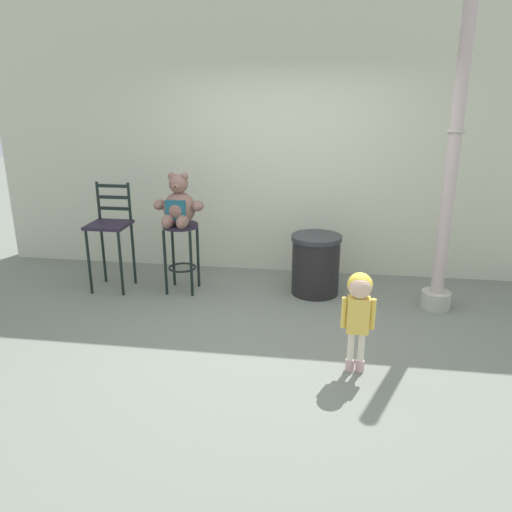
{
  "coord_description": "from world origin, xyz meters",
  "views": [
    {
      "loc": [
        0.55,
        -4.24,
        2.18
      ],
      "look_at": [
        -0.13,
        0.32,
        0.67
      ],
      "focal_mm": 35.53,
      "sensor_mm": 36.0,
      "label": 1
    }
  ],
  "objects_px": {
    "lamppost": "(449,188)",
    "bar_stool_with_teddy": "(181,243)",
    "trash_bin": "(316,264)",
    "bar_chair_empty": "(110,230)",
    "teddy_bear": "(179,206)",
    "child_walking": "(359,301)"
  },
  "relations": [
    {
      "from": "teddy_bear",
      "to": "lamppost",
      "type": "bearing_deg",
      "value": -1.2
    },
    {
      "from": "bar_chair_empty",
      "to": "child_walking",
      "type": "bearing_deg",
      "value": -28.68
    },
    {
      "from": "child_walking",
      "to": "trash_bin",
      "type": "height_order",
      "value": "child_walking"
    },
    {
      "from": "bar_stool_with_teddy",
      "to": "lamppost",
      "type": "distance_m",
      "value": 2.86
    },
    {
      "from": "teddy_bear",
      "to": "lamppost",
      "type": "height_order",
      "value": "lamppost"
    },
    {
      "from": "trash_bin",
      "to": "bar_chair_empty",
      "type": "xyz_separation_m",
      "value": [
        -2.3,
        -0.17,
        0.36
      ]
    },
    {
      "from": "bar_stool_with_teddy",
      "to": "trash_bin",
      "type": "height_order",
      "value": "bar_stool_with_teddy"
    },
    {
      "from": "teddy_bear",
      "to": "trash_bin",
      "type": "height_order",
      "value": "teddy_bear"
    },
    {
      "from": "teddy_bear",
      "to": "bar_chair_empty",
      "type": "bearing_deg",
      "value": 179.57
    },
    {
      "from": "child_walking",
      "to": "trash_bin",
      "type": "distance_m",
      "value": 1.7
    },
    {
      "from": "teddy_bear",
      "to": "child_walking",
      "type": "height_order",
      "value": "teddy_bear"
    },
    {
      "from": "child_walking",
      "to": "trash_bin",
      "type": "xyz_separation_m",
      "value": [
        -0.38,
        1.64,
        -0.27
      ]
    },
    {
      "from": "bar_stool_with_teddy",
      "to": "teddy_bear",
      "type": "height_order",
      "value": "teddy_bear"
    },
    {
      "from": "teddy_bear",
      "to": "child_walking",
      "type": "distance_m",
      "value": 2.41
    },
    {
      "from": "child_walking",
      "to": "bar_chair_empty",
      "type": "height_order",
      "value": "bar_chair_empty"
    },
    {
      "from": "bar_stool_with_teddy",
      "to": "bar_chair_empty",
      "type": "distance_m",
      "value": 0.82
    },
    {
      "from": "bar_stool_with_teddy",
      "to": "trash_bin",
      "type": "relative_size",
      "value": 1.17
    },
    {
      "from": "child_walking",
      "to": "bar_stool_with_teddy",
      "type": "bearing_deg",
      "value": -99.85
    },
    {
      "from": "child_walking",
      "to": "bar_chair_empty",
      "type": "bearing_deg",
      "value": -90.04
    },
    {
      "from": "lamppost",
      "to": "bar_stool_with_teddy",
      "type": "bearing_deg",
      "value": 178.2
    },
    {
      "from": "trash_bin",
      "to": "teddy_bear",
      "type": "bearing_deg",
      "value": -173.38
    },
    {
      "from": "bar_stool_with_teddy",
      "to": "trash_bin",
      "type": "xyz_separation_m",
      "value": [
        1.49,
        0.14,
        -0.22
      ]
    }
  ]
}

